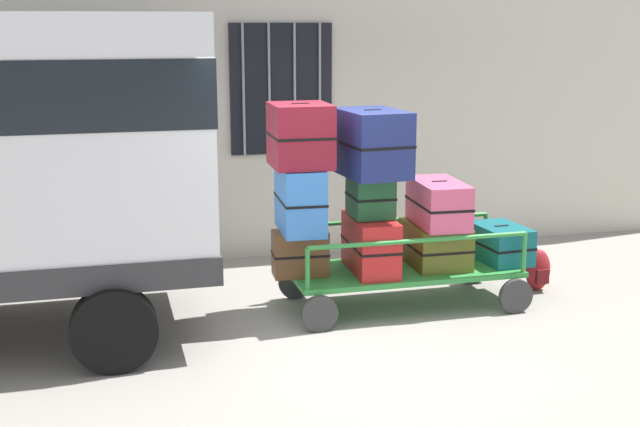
# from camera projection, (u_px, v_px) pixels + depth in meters

# --- Properties ---
(ground_plane) EXTENTS (40.00, 40.00, 0.00)m
(ground_plane) POSITION_uv_depth(u_px,v_px,m) (333.00, 326.00, 7.82)
(ground_plane) COLOR gray
(building_wall) EXTENTS (12.00, 0.38, 5.00)m
(building_wall) POSITION_uv_depth(u_px,v_px,m) (272.00, 45.00, 9.76)
(building_wall) COLOR beige
(building_wall) RESTS_ON ground
(luggage_cart) EXTENTS (2.31, 1.04, 0.39)m
(luggage_cart) POSITION_uv_depth(u_px,v_px,m) (403.00, 274.00, 8.32)
(luggage_cart) COLOR #2D8438
(luggage_cart) RESTS_ON ground
(cart_railing) EXTENTS (2.20, 0.90, 0.41)m
(cart_railing) POSITION_uv_depth(u_px,v_px,m) (404.00, 235.00, 8.23)
(cart_railing) COLOR #2D8438
(cart_railing) RESTS_ON luggage_cart
(suitcase_left_bottom) EXTENTS (0.55, 0.34, 0.44)m
(suitcase_left_bottom) POSITION_uv_depth(u_px,v_px,m) (300.00, 253.00, 8.02)
(suitcase_left_bottom) COLOR brown
(suitcase_left_bottom) RESTS_ON luggage_cart
(suitcase_left_middle) EXTENTS (0.43, 0.74, 0.62)m
(suitcase_left_middle) POSITION_uv_depth(u_px,v_px,m) (300.00, 199.00, 7.89)
(suitcase_left_middle) COLOR #3372C6
(suitcase_left_middle) RESTS_ON suitcase_left_bottom
(suitcase_left_top) EXTENTS (0.56, 0.64, 0.59)m
(suitcase_left_top) POSITION_uv_depth(u_px,v_px,m) (300.00, 135.00, 7.73)
(suitcase_left_top) COLOR maroon
(suitcase_left_top) RESTS_ON suitcase_left_middle
(suitcase_midleft_bottom) EXTENTS (0.43, 0.84, 0.54)m
(suitcase_midleft_bottom) POSITION_uv_depth(u_px,v_px,m) (371.00, 244.00, 8.14)
(suitcase_midleft_bottom) COLOR #B21E1E
(suitcase_midleft_bottom) RESTS_ON luggage_cart
(suitcase_midleft_middle) EXTENTS (0.39, 0.46, 0.40)m
(suitcase_midleft_middle) POSITION_uv_depth(u_px,v_px,m) (370.00, 196.00, 8.06)
(suitcase_midleft_middle) COLOR #194C28
(suitcase_midleft_middle) RESTS_ON suitcase_midleft_bottom
(suitcase_midleft_top) EXTENTS (0.61, 0.83, 0.63)m
(suitcase_midleft_top) POSITION_uv_depth(u_px,v_px,m) (372.00, 143.00, 7.92)
(suitcase_midleft_top) COLOR navy
(suitcase_midleft_top) RESTS_ON suitcase_midleft_middle
(suitcase_center_bottom) EXTENTS (0.55, 0.75, 0.42)m
(suitcase_center_bottom) POSITION_uv_depth(u_px,v_px,m) (435.00, 244.00, 8.38)
(suitcase_center_bottom) COLOR #4C5119
(suitcase_center_bottom) RESTS_ON luggage_cart
(suitcase_center_middle) EXTENTS (0.48, 0.83, 0.44)m
(suitcase_center_middle) POSITION_uv_depth(u_px,v_px,m) (439.00, 203.00, 8.23)
(suitcase_center_middle) COLOR #CC4C72
(suitcase_center_middle) RESTS_ON suitcase_center_bottom
(suitcase_midright_bottom) EXTENTS (0.49, 0.68, 0.37)m
(suitcase_midright_bottom) POSITION_uv_depth(u_px,v_px,m) (501.00, 243.00, 8.51)
(suitcase_midright_bottom) COLOR #0F5960
(suitcase_midright_bottom) RESTS_ON luggage_cart
(backpack) EXTENTS (0.27, 0.22, 0.44)m
(backpack) POSITION_uv_depth(u_px,v_px,m) (538.00, 270.00, 8.82)
(backpack) COLOR maroon
(backpack) RESTS_ON ground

